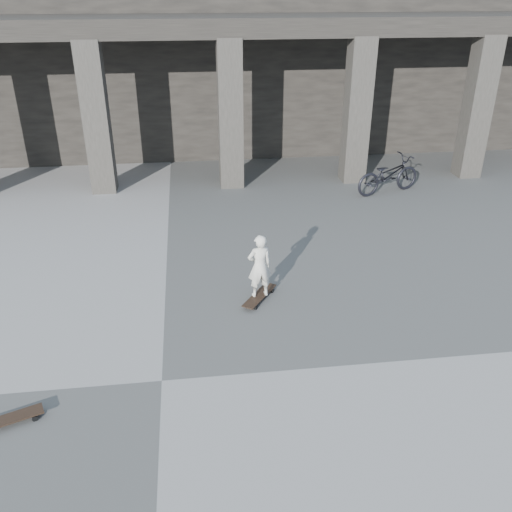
{
  "coord_description": "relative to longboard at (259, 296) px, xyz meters",
  "views": [
    {
      "loc": [
        0.57,
        -6.41,
        5.23
      ],
      "look_at": [
        1.73,
        2.59,
        0.65
      ],
      "focal_mm": 38.0,
      "sensor_mm": 36.0,
      "label": 1
    }
  ],
  "objects": [
    {
      "name": "colonnade",
      "position": [
        -1.73,
        11.68,
        2.95
      ],
      "size": [
        28.0,
        8.82,
        6.0
      ],
      "color": "black",
      "rests_on": "ground"
    },
    {
      "name": "child",
      "position": [
        -0.0,
        -0.0,
        0.62
      ],
      "size": [
        0.48,
        0.36,
        1.21
      ],
      "primitive_type": "imported",
      "rotation": [
        0.0,
        0.0,
        3.31
      ],
      "color": "beige",
      "rests_on": "longboard"
    },
    {
      "name": "ground",
      "position": [
        -1.73,
        -2.09,
        -0.08
      ],
      "size": [
        90.0,
        90.0,
        0.0
      ],
      "primitive_type": "plane",
      "color": "#484846",
      "rests_on": "ground"
    },
    {
      "name": "bicycle",
      "position": [
        4.27,
        5.21,
        0.44
      ],
      "size": [
        2.1,
        1.29,
        1.04
      ],
      "primitive_type": "imported",
      "rotation": [
        0.0,
        0.0,
        1.9
      ],
      "color": "black",
      "rests_on": "ground"
    },
    {
      "name": "skateboard_spare",
      "position": [
        -3.71,
        -2.72,
        0.0
      ],
      "size": [
        0.88,
        0.52,
        0.1
      ],
      "rotation": [
        0.0,
        0.0,
        0.38
      ],
      "color": "black",
      "rests_on": "ground"
    },
    {
      "name": "longboard",
      "position": [
        0.0,
        0.0,
        0.0
      ],
      "size": [
        0.74,
        0.93,
        0.1
      ],
      "rotation": [
        0.0,
        0.0,
        0.96
      ],
      "color": "black",
      "rests_on": "ground"
    }
  ]
}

